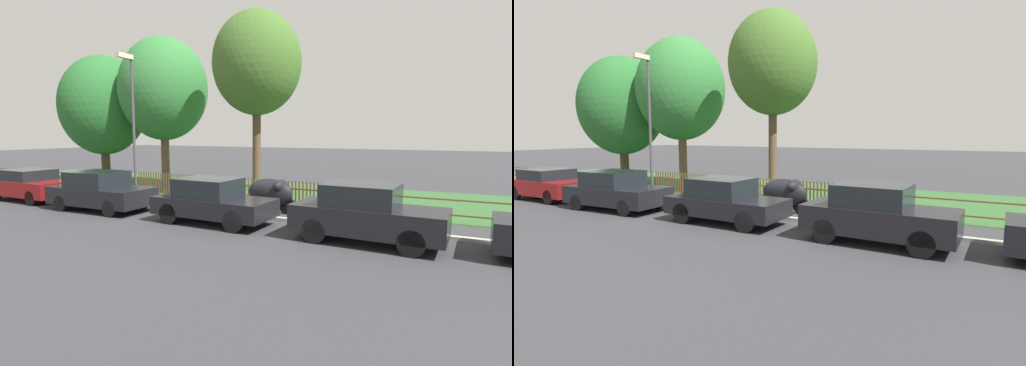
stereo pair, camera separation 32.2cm
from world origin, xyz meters
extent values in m
plane|color=#38383D|center=(0.00, 0.00, 0.00)|extent=(120.00, 120.00, 0.00)
cube|color=#B2ADA3|center=(0.00, 0.10, 0.06)|extent=(39.19, 0.20, 0.12)
cube|color=#33602D|center=(0.00, 5.76, 0.01)|extent=(39.19, 7.32, 0.01)
cube|color=brown|center=(0.00, 2.12, 0.30)|extent=(39.19, 0.03, 0.05)
cube|color=brown|center=(0.00, 2.12, 0.77)|extent=(39.19, 0.03, 0.05)
cube|color=brown|center=(-5.62, 2.10, 0.54)|extent=(0.06, 0.03, 1.07)
cube|color=brown|center=(-5.48, 2.10, 0.54)|extent=(0.06, 0.03, 1.07)
cube|color=brown|center=(-5.34, 2.10, 0.54)|extent=(0.06, 0.03, 1.07)
cube|color=brown|center=(-5.20, 2.10, 0.54)|extent=(0.06, 0.03, 1.07)
cube|color=brown|center=(-5.05, 2.10, 0.54)|extent=(0.06, 0.03, 1.07)
cube|color=brown|center=(-4.91, 2.10, 0.54)|extent=(0.06, 0.03, 1.07)
cube|color=brown|center=(-4.77, 2.10, 0.54)|extent=(0.06, 0.03, 1.07)
cube|color=brown|center=(-4.63, 2.10, 0.54)|extent=(0.06, 0.03, 1.07)
cube|color=brown|center=(-4.49, 2.10, 0.54)|extent=(0.06, 0.03, 1.07)
cube|color=brown|center=(-4.34, 2.10, 0.54)|extent=(0.06, 0.03, 1.07)
cube|color=brown|center=(-4.20, 2.10, 0.54)|extent=(0.06, 0.03, 1.07)
cube|color=brown|center=(-4.06, 2.10, 0.54)|extent=(0.06, 0.03, 1.07)
cube|color=brown|center=(-3.92, 2.10, 0.54)|extent=(0.06, 0.03, 1.07)
cube|color=brown|center=(-3.77, 2.10, 0.54)|extent=(0.06, 0.03, 1.07)
cube|color=brown|center=(-3.63, 2.10, 0.54)|extent=(0.06, 0.03, 1.07)
cube|color=brown|center=(-3.49, 2.10, 0.54)|extent=(0.06, 0.03, 1.07)
cube|color=brown|center=(-3.35, 2.10, 0.54)|extent=(0.06, 0.03, 1.07)
cube|color=brown|center=(-3.20, 2.10, 0.54)|extent=(0.06, 0.03, 1.07)
cube|color=brown|center=(-3.06, 2.10, 0.54)|extent=(0.06, 0.03, 1.07)
cube|color=brown|center=(-2.92, 2.10, 0.54)|extent=(0.06, 0.03, 1.07)
cube|color=brown|center=(-2.78, 2.10, 0.54)|extent=(0.06, 0.03, 1.07)
cube|color=brown|center=(-2.63, 2.10, 0.54)|extent=(0.06, 0.03, 1.07)
cube|color=brown|center=(-2.49, 2.10, 0.54)|extent=(0.06, 0.03, 1.07)
cube|color=brown|center=(-2.35, 2.10, 0.54)|extent=(0.06, 0.03, 1.07)
cube|color=brown|center=(-2.21, 2.10, 0.54)|extent=(0.06, 0.03, 1.07)
cube|color=brown|center=(-2.06, 2.10, 0.54)|extent=(0.06, 0.03, 1.07)
cube|color=brown|center=(-1.92, 2.10, 0.54)|extent=(0.06, 0.03, 1.07)
cube|color=brown|center=(-1.78, 2.10, 0.54)|extent=(0.06, 0.03, 1.07)
cube|color=brown|center=(-1.64, 2.10, 0.54)|extent=(0.06, 0.03, 1.07)
cube|color=brown|center=(-1.50, 2.10, 0.54)|extent=(0.06, 0.03, 1.07)
cube|color=brown|center=(-1.35, 2.10, 0.54)|extent=(0.06, 0.03, 1.07)
cube|color=brown|center=(-1.21, 2.10, 0.54)|extent=(0.06, 0.03, 1.07)
cube|color=brown|center=(-1.07, 2.10, 0.54)|extent=(0.06, 0.03, 1.07)
cube|color=brown|center=(-0.93, 2.10, 0.54)|extent=(0.06, 0.03, 1.07)
cube|color=brown|center=(-0.78, 2.10, 0.54)|extent=(0.06, 0.03, 1.07)
cube|color=brown|center=(-0.64, 2.10, 0.54)|extent=(0.06, 0.03, 1.07)
cube|color=brown|center=(-0.50, 2.10, 0.54)|extent=(0.06, 0.03, 1.07)
cube|color=brown|center=(-0.36, 2.10, 0.54)|extent=(0.06, 0.03, 1.07)
cube|color=brown|center=(-0.21, 2.10, 0.54)|extent=(0.06, 0.03, 1.07)
cube|color=brown|center=(-0.07, 2.10, 0.54)|extent=(0.06, 0.03, 1.07)
cube|color=brown|center=(0.07, 2.10, 0.54)|extent=(0.06, 0.03, 1.07)
cube|color=brown|center=(0.21, 2.10, 0.54)|extent=(0.06, 0.03, 1.07)
cube|color=brown|center=(0.36, 2.10, 0.54)|extent=(0.06, 0.03, 1.07)
cube|color=brown|center=(0.50, 2.10, 0.54)|extent=(0.06, 0.03, 1.07)
cube|color=brown|center=(0.64, 2.10, 0.54)|extent=(0.06, 0.03, 1.07)
cube|color=brown|center=(0.78, 2.10, 0.54)|extent=(0.06, 0.03, 1.07)
cube|color=brown|center=(0.93, 2.10, 0.54)|extent=(0.06, 0.03, 1.07)
cube|color=brown|center=(1.07, 2.10, 0.54)|extent=(0.06, 0.03, 1.07)
cube|color=brown|center=(1.21, 2.10, 0.54)|extent=(0.06, 0.03, 1.07)
cube|color=brown|center=(1.35, 2.10, 0.54)|extent=(0.06, 0.03, 1.07)
cube|color=brown|center=(1.50, 2.10, 0.54)|extent=(0.06, 0.03, 1.07)
cube|color=brown|center=(1.64, 2.10, 0.54)|extent=(0.06, 0.03, 1.07)
cube|color=brown|center=(1.78, 2.10, 0.54)|extent=(0.06, 0.03, 1.07)
cube|color=brown|center=(1.92, 2.10, 0.54)|extent=(0.06, 0.03, 1.07)
cube|color=brown|center=(2.06, 2.10, 0.54)|extent=(0.06, 0.03, 1.07)
cube|color=brown|center=(2.21, 2.10, 0.54)|extent=(0.06, 0.03, 1.07)
cube|color=brown|center=(2.35, 2.10, 0.54)|extent=(0.06, 0.03, 1.07)
cube|color=brown|center=(2.49, 2.10, 0.54)|extent=(0.06, 0.03, 1.07)
cube|color=brown|center=(2.63, 2.10, 0.54)|extent=(0.06, 0.03, 1.07)
cube|color=brown|center=(2.78, 2.10, 0.54)|extent=(0.06, 0.03, 1.07)
cube|color=brown|center=(2.92, 2.10, 0.54)|extent=(0.06, 0.03, 1.07)
cube|color=brown|center=(3.06, 2.10, 0.54)|extent=(0.06, 0.03, 1.07)
cube|color=brown|center=(3.20, 2.10, 0.54)|extent=(0.06, 0.03, 1.07)
cube|color=brown|center=(3.35, 2.10, 0.54)|extent=(0.06, 0.03, 1.07)
cube|color=brown|center=(3.49, 2.10, 0.54)|extent=(0.06, 0.03, 1.07)
cube|color=brown|center=(3.63, 2.10, 0.54)|extent=(0.06, 0.03, 1.07)
cube|color=brown|center=(3.77, 2.10, 0.54)|extent=(0.06, 0.03, 1.07)
cube|color=brown|center=(3.92, 2.10, 0.54)|extent=(0.06, 0.03, 1.07)
cube|color=brown|center=(4.06, 2.10, 0.54)|extent=(0.06, 0.03, 1.07)
cube|color=brown|center=(4.20, 2.10, 0.54)|extent=(0.06, 0.03, 1.07)
cube|color=brown|center=(4.34, 2.10, 0.54)|extent=(0.06, 0.03, 1.07)
cube|color=brown|center=(4.49, 2.10, 0.54)|extent=(0.06, 0.03, 1.07)
cube|color=brown|center=(4.63, 2.10, 0.54)|extent=(0.06, 0.03, 1.07)
cube|color=brown|center=(4.77, 2.10, 0.54)|extent=(0.06, 0.03, 1.07)
cube|color=brown|center=(4.91, 2.10, 0.54)|extent=(0.06, 0.03, 1.07)
cube|color=brown|center=(5.05, 2.10, 0.54)|extent=(0.06, 0.03, 1.07)
cube|color=brown|center=(5.20, 2.10, 0.54)|extent=(0.06, 0.03, 1.07)
cube|color=brown|center=(5.34, 2.10, 0.54)|extent=(0.06, 0.03, 1.07)
cube|color=brown|center=(5.48, 2.10, 0.54)|extent=(0.06, 0.03, 1.07)
cube|color=brown|center=(5.62, 2.10, 0.54)|extent=(0.06, 0.03, 1.07)
cube|color=maroon|center=(-8.60, -1.11, 0.56)|extent=(3.88, 1.83, 0.62)
cube|color=black|center=(-8.80, -1.10, 1.09)|extent=(1.87, 1.62, 0.44)
cylinder|color=black|center=(-7.40, -0.31, 0.30)|extent=(0.59, 0.15, 0.59)
cylinder|color=black|center=(-7.42, -1.94, 0.30)|extent=(0.59, 0.15, 0.59)
cylinder|color=black|center=(-9.78, -0.27, 0.30)|extent=(0.59, 0.15, 0.59)
cylinder|color=black|center=(-9.81, -1.90, 0.30)|extent=(0.59, 0.15, 0.59)
cube|color=black|center=(-4.23, -1.27, 0.56)|extent=(3.90, 1.91, 0.63)
cube|color=black|center=(-4.43, -1.28, 1.15)|extent=(1.90, 1.66, 0.56)
cylinder|color=black|center=(-3.07, -0.41, 0.29)|extent=(0.58, 0.16, 0.57)
cylinder|color=black|center=(-3.01, -2.05, 0.29)|extent=(0.58, 0.16, 0.57)
cylinder|color=black|center=(-5.45, -0.49, 0.29)|extent=(0.58, 0.16, 0.57)
cylinder|color=black|center=(-5.40, -2.13, 0.29)|extent=(0.58, 0.16, 0.57)
cube|color=black|center=(0.62, -1.16, 0.55)|extent=(3.82, 1.72, 0.55)
cube|color=black|center=(0.43, -1.16, 1.12)|extent=(1.84, 1.53, 0.59)
cylinder|color=black|center=(1.81, -0.41, 0.33)|extent=(0.66, 0.15, 0.65)
cylinder|color=black|center=(1.79, -1.94, 0.33)|extent=(0.66, 0.15, 0.65)
cylinder|color=black|center=(-0.55, -0.38, 0.33)|extent=(0.66, 0.15, 0.65)
cylinder|color=black|center=(-0.57, -1.91, 0.33)|extent=(0.66, 0.15, 0.65)
cube|color=black|center=(5.40, -1.19, 0.62)|extent=(3.87, 1.77, 0.69)
cube|color=black|center=(5.21, -1.18, 1.25)|extent=(1.88, 1.54, 0.57)
cylinder|color=black|center=(6.60, -0.47, 0.32)|extent=(0.65, 0.16, 0.65)
cylinder|color=black|center=(6.56, -1.98, 0.32)|extent=(0.65, 0.16, 0.65)
cylinder|color=black|center=(4.24, -0.40, 0.32)|extent=(0.65, 0.16, 0.65)
cylinder|color=black|center=(4.19, -1.90, 0.32)|extent=(0.65, 0.16, 0.65)
cylinder|color=black|center=(2.09, 1.23, 0.31)|extent=(0.62, 0.12, 0.62)
cylinder|color=black|center=(0.76, 1.29, 0.31)|extent=(0.62, 0.12, 0.62)
ellipsoid|color=black|center=(1.42, 1.26, 0.72)|extent=(1.78, 0.72, 0.97)
ellipsoid|color=black|center=(1.84, 1.24, 0.98)|extent=(0.44, 0.83, 0.45)
cylinder|color=#473828|center=(-9.92, 4.03, 1.42)|extent=(0.46, 0.46, 2.85)
ellipsoid|color=#286B2D|center=(-9.92, 4.03, 4.30)|extent=(4.58, 4.58, 5.26)
cylinder|color=brown|center=(-6.16, 4.55, 1.81)|extent=(0.42, 0.42, 3.62)
ellipsoid|color=#337A38|center=(-6.16, 4.55, 5.04)|extent=(4.47, 4.47, 5.14)
cylinder|color=brown|center=(-0.60, 4.07, 2.29)|extent=(0.36, 0.36, 4.58)
ellipsoid|color=#426B28|center=(-0.60, 4.07, 5.80)|extent=(3.83, 3.83, 4.41)
cylinder|color=#47474C|center=(-4.54, 0.77, 2.87)|extent=(0.11, 0.11, 5.74)
cube|color=beige|center=(-4.54, 0.42, 5.84)|extent=(0.20, 0.76, 0.18)
camera|label=1|loc=(7.54, -11.46, 2.83)|focal=28.00mm
camera|label=2|loc=(7.82, -11.31, 2.83)|focal=28.00mm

